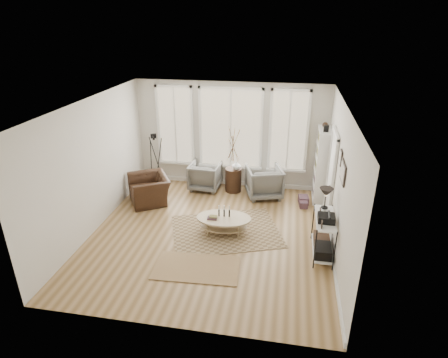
% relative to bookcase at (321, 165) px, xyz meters
% --- Properties ---
extents(room, '(5.50, 5.54, 2.90)m').
position_rel_bookcase_xyz_m(room, '(-2.42, -2.20, 0.47)').
color(room, '#A07D51').
rests_on(room, ground).
extents(bay_window, '(4.14, 0.12, 2.24)m').
position_rel_bookcase_xyz_m(bay_window, '(-2.44, 0.49, 0.65)').
color(bay_window, tan).
rests_on(bay_window, ground).
extents(door, '(0.09, 1.06, 2.22)m').
position_rel_bookcase_xyz_m(door, '(0.13, -1.08, 0.17)').
color(door, silver).
rests_on(door, ground).
extents(bookcase, '(0.31, 0.85, 2.06)m').
position_rel_bookcase_xyz_m(bookcase, '(0.00, 0.00, 0.00)').
color(bookcase, white).
rests_on(bookcase, ground).
extents(low_shelf, '(0.38, 1.08, 1.30)m').
position_rel_bookcase_xyz_m(low_shelf, '(-0.06, -2.52, -0.44)').
color(low_shelf, white).
rests_on(low_shelf, ground).
extents(wall_art, '(0.04, 0.88, 0.44)m').
position_rel_bookcase_xyz_m(wall_art, '(0.14, -2.49, 0.92)').
color(wall_art, black).
rests_on(wall_art, ground).
extents(rug_main, '(2.81, 2.46, 0.01)m').
position_rel_bookcase_xyz_m(rug_main, '(-2.12, -2.04, -0.95)').
color(rug_main, brown).
rests_on(rug_main, ground).
extents(rug_runner, '(1.68, 0.99, 0.01)m').
position_rel_bookcase_xyz_m(rug_runner, '(-2.44, -3.45, -0.94)').
color(rug_runner, brown).
rests_on(rug_runner, ground).
extents(coffee_table, '(1.25, 0.84, 0.56)m').
position_rel_bookcase_xyz_m(coffee_table, '(-2.16, -2.09, -0.66)').
color(coffee_table, tan).
rests_on(coffee_table, ground).
extents(armchair_left, '(0.85, 0.88, 0.76)m').
position_rel_bookcase_xyz_m(armchair_left, '(-3.07, 0.10, -0.58)').
color(armchair_left, slate).
rests_on(armchair_left, ground).
extents(armchair_right, '(1.11, 1.13, 0.83)m').
position_rel_bookcase_xyz_m(armchair_right, '(-1.43, -0.09, -0.54)').
color(armchair_right, slate).
rests_on(armchair_right, ground).
extents(side_table, '(0.44, 0.44, 1.86)m').
position_rel_bookcase_xyz_m(side_table, '(-2.28, 0.09, -0.06)').
color(side_table, '#331E13').
rests_on(side_table, ground).
extents(vase, '(0.23, 0.23, 0.23)m').
position_rel_bookcase_xyz_m(vase, '(-2.20, 0.04, -0.18)').
color(vase, silver).
rests_on(vase, side_table).
extents(accent_chair, '(1.40, 1.35, 0.69)m').
position_rel_bookcase_xyz_m(accent_chair, '(-4.32, -0.92, -0.61)').
color(accent_chair, '#331E13').
rests_on(accent_chair, ground).
extents(tripod_camera, '(0.54, 0.54, 1.53)m').
position_rel_bookcase_xyz_m(tripod_camera, '(-4.46, 0.02, -0.25)').
color(tripod_camera, black).
rests_on(tripod_camera, ground).
extents(book_stack_near, '(0.28, 0.33, 0.20)m').
position_rel_bookcase_xyz_m(book_stack_near, '(-0.39, -0.34, -0.86)').
color(book_stack_near, maroon).
rests_on(book_stack_near, ground).
extents(book_stack_far, '(0.22, 0.27, 0.16)m').
position_rel_bookcase_xyz_m(book_stack_far, '(-0.39, -0.54, -0.87)').
color(book_stack_far, maroon).
rests_on(book_stack_far, ground).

